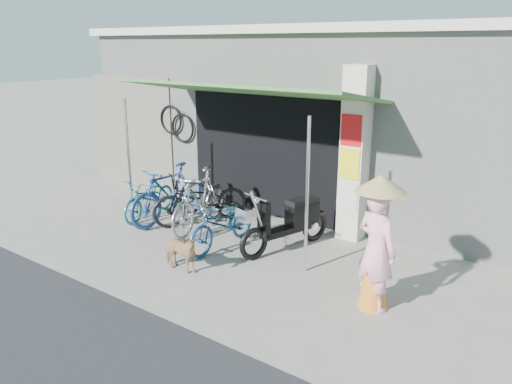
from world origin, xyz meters
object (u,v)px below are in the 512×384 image
Objects in this scene: bike_teal at (150,197)px; bike_silver at (200,200)px; bike_blue at (170,194)px; street_dog at (179,253)px; bike_black at (201,199)px; moped at (288,222)px; nun at (377,244)px; bike_navy at (223,223)px.

bike_teal is 1.31m from bike_silver.
street_dog is (1.70, -1.50, -0.26)m from bike_blue.
bike_blue is at bearing 168.44° from bike_silver.
bike_blue reaches higher than bike_black.
moped is (2.56, 0.19, -0.08)m from bike_blue.
nun reaches higher than bike_silver.
nun is (4.50, -0.79, 0.32)m from bike_blue.
street_dog is at bearing -87.69° from bike_navy.
bike_teal reaches higher than street_dog.
bike_blue is at bearing -6.57° from bike_teal.
bike_blue is at bearing 165.85° from bike_navy.
nun is at bearing -77.93° from street_dog.
bike_silver is 1.16× the size of bike_navy.
bike_blue reaches higher than street_dog.
bike_silver reaches higher than bike_teal.
bike_blue is 1.14× the size of bike_navy.
bike_silver is at bearing 154.88° from bike_navy.
bike_navy is at bearing -8.91° from bike_blue.
bike_navy is (1.08, -0.66, -0.06)m from bike_black.
moped is (3.09, 0.23, 0.08)m from bike_teal.
bike_silver reaches higher than bike_navy.
bike_silver is (1.30, 0.04, 0.17)m from bike_teal.
bike_teal is at bearing 54.76° from street_dog.
bike_blue is at bearing 9.93° from nun.
bike_silver is at bearing 29.70° from street_dog.
bike_black is 0.35m from bike_silver.
bike_silver is (0.22, -0.27, 0.08)m from bike_black.
nun is at bearing -5.61° from bike_blue.
street_dog is at bearing 34.00° from nun.
bike_teal is 0.86× the size of nun.
bike_black is (1.08, 0.31, 0.09)m from bike_teal.
moped reaches higher than bike_navy.
nun is (2.80, 0.70, 0.58)m from street_dog.
bike_black is 0.99× the size of bike_silver.
bike_blue is 2.60× the size of street_dog.
bike_black is at bearing 117.64° from bike_silver.
street_dog is (0.93, -1.50, -0.27)m from bike_silver.
moped is at bearing -6.91° from nun.
bike_blue is 4.58m from nun.
bike_blue is 0.98× the size of bike_silver.
bike_black is (0.55, 0.27, -0.07)m from bike_blue.
bike_blue reaches higher than bike_teal.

